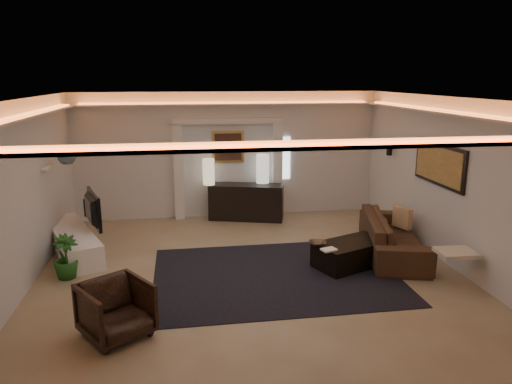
{
  "coord_description": "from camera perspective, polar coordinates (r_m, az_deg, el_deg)",
  "views": [
    {
      "loc": [
        -1.09,
        -7.51,
        3.23
      ],
      "look_at": [
        0.2,
        0.6,
        1.25
      ],
      "focal_mm": 33.68,
      "sensor_mm": 36.0,
      "label": 1
    }
  ],
  "objects": [
    {
      "name": "floor",
      "position": [
        8.25,
        -0.73,
        -9.5
      ],
      "size": [
        7.0,
        7.0,
        0.0
      ],
      "primitive_type": "plane",
      "color": "tan",
      "rests_on": "ground"
    },
    {
      "name": "ceiling",
      "position": [
        7.6,
        -0.79,
        11.06
      ],
      "size": [
        7.0,
        7.0,
        0.0
      ],
      "primitive_type": "plane",
      "rotation": [
        3.14,
        0.0,
        0.0
      ],
      "color": "white",
      "rests_on": "ground"
    },
    {
      "name": "wall_back",
      "position": [
        11.21,
        -3.35,
        4.39
      ],
      "size": [
        7.0,
        0.0,
        7.0
      ],
      "primitive_type": "plane",
      "rotation": [
        1.57,
        0.0,
        0.0
      ],
      "color": "silver",
      "rests_on": "ground"
    },
    {
      "name": "wall_front",
      "position": [
        4.53,
        5.76,
        -9.7
      ],
      "size": [
        7.0,
        0.0,
        7.0
      ],
      "primitive_type": "plane",
      "rotation": [
        -1.57,
        0.0,
        0.0
      ],
      "color": "silver",
      "rests_on": "ground"
    },
    {
      "name": "wall_left",
      "position": [
        8.09,
        -26.11,
        -0.57
      ],
      "size": [
        0.0,
        7.0,
        7.0
      ],
      "primitive_type": "plane",
      "rotation": [
        1.57,
        0.0,
        1.57
      ],
      "color": "silver",
      "rests_on": "ground"
    },
    {
      "name": "wall_right",
      "position": [
        8.99,
        21.92,
        1.13
      ],
      "size": [
        0.0,
        7.0,
        7.0
      ],
      "primitive_type": "plane",
      "rotation": [
        1.57,
        0.0,
        -1.57
      ],
      "color": "silver",
      "rests_on": "ground"
    },
    {
      "name": "cove_soffit",
      "position": [
        7.62,
        -0.78,
        8.95
      ],
      "size": [
        7.0,
        7.0,
        0.04
      ],
      "primitive_type": "cube",
      "color": "silver",
      "rests_on": "ceiling"
    },
    {
      "name": "daylight_slit",
      "position": [
        11.42,
        3.43,
        4.05
      ],
      "size": [
        0.25,
        0.03,
        1.0
      ],
      "primitive_type": "cube",
      "color": "white",
      "rests_on": "wall_back"
    },
    {
      "name": "area_rug",
      "position": [
        8.13,
        2.31,
        -9.82
      ],
      "size": [
        4.0,
        3.0,
        0.01
      ],
      "primitive_type": "cube",
      "color": "black",
      "rests_on": "ground"
    },
    {
      "name": "pilaster_left",
      "position": [
        11.12,
        -9.19,
        2.33
      ],
      "size": [
        0.22,
        0.2,
        2.2
      ],
      "primitive_type": "cube",
      "color": "silver",
      "rests_on": "ground"
    },
    {
      "name": "pilaster_right",
      "position": [
        11.34,
        2.52,
        2.72
      ],
      "size": [
        0.22,
        0.2,
        2.2
      ],
      "primitive_type": "cube",
      "color": "silver",
      "rests_on": "ground"
    },
    {
      "name": "alcove_header",
      "position": [
        11.01,
        -3.36,
        8.42
      ],
      "size": [
        2.52,
        0.2,
        0.12
      ],
      "primitive_type": "cube",
      "color": "silver",
      "rests_on": "wall_back"
    },
    {
      "name": "painting_frame",
      "position": [
        11.15,
        -3.35,
        5.38
      ],
      "size": [
        0.74,
        0.04,
        0.74
      ],
      "primitive_type": "cube",
      "color": "tan",
      "rests_on": "wall_back"
    },
    {
      "name": "painting_canvas",
      "position": [
        11.13,
        -3.34,
        5.36
      ],
      "size": [
        0.62,
        0.02,
        0.62
      ],
      "primitive_type": "cube",
      "color": "#4C2D1E",
      "rests_on": "wall_back"
    },
    {
      "name": "art_panel_frame",
      "position": [
        9.18,
        20.95,
        3.05
      ],
      "size": [
        0.04,
        1.64,
        0.74
      ],
      "primitive_type": "cube",
      "color": "black",
      "rests_on": "wall_right"
    },
    {
      "name": "art_panel_gold",
      "position": [
        9.17,
        20.81,
        3.05
      ],
      "size": [
        0.02,
        1.5,
        0.62
      ],
      "primitive_type": "cube",
      "color": "tan",
      "rests_on": "wall_right"
    },
    {
      "name": "wall_sconce",
      "position": [
        10.81,
        15.56,
        4.81
      ],
      "size": [
        0.12,
        0.12,
        0.22
      ],
      "primitive_type": "cylinder",
      "color": "black",
      "rests_on": "wall_right"
    },
    {
      "name": "wall_niche",
      "position": [
        9.35,
        -23.47,
        2.7
      ],
      "size": [
        0.1,
        0.55,
        0.04
      ],
      "primitive_type": "cube",
      "color": "silver",
      "rests_on": "wall_left"
    },
    {
      "name": "console",
      "position": [
        11.08,
        -1.15,
        -1.24
      ],
      "size": [
        1.77,
        0.97,
        0.84
      ],
      "primitive_type": "cube",
      "rotation": [
        0.0,
        0.0,
        -0.28
      ],
      "color": "black",
      "rests_on": "ground"
    },
    {
      "name": "lamp_left",
      "position": [
        10.99,
        -5.64,
        2.26
      ],
      "size": [
        0.35,
        0.35,
        0.59
      ],
      "primitive_type": "cylinder",
      "rotation": [
        0.0,
        0.0,
        0.38
      ],
      "color": "beige",
      "rests_on": "console"
    },
    {
      "name": "lamp_right",
      "position": [
        11.13,
        0.8,
        2.47
      ],
      "size": [
        0.36,
        0.36,
        0.66
      ],
      "primitive_type": "cylinder",
      "rotation": [
        0.0,
        0.0,
        -0.26
      ],
      "color": "beige",
      "rests_on": "console"
    },
    {
      "name": "media_ledge",
      "position": [
        9.66,
        -20.96,
        -5.51
      ],
      "size": [
        1.47,
        2.45,
        0.45
      ],
      "primitive_type": "cube",
      "rotation": [
        0.0,
        0.0,
        0.39
      ],
      "color": "white",
      "rests_on": "ground"
    },
    {
      "name": "tv",
      "position": [
        9.63,
        -19.34,
        -1.99
      ],
      "size": [
        1.13,
        0.51,
        0.66
      ],
      "primitive_type": "imported",
      "rotation": [
        0.0,
        0.0,
        1.9
      ],
      "color": "black",
      "rests_on": "media_ledge"
    },
    {
      "name": "figurine",
      "position": [
        10.38,
        -19.43,
        -1.69
      ],
      "size": [
        0.17,
        0.17,
        0.36
      ],
      "primitive_type": "cylinder",
      "rotation": [
        0.0,
        0.0,
        -0.32
      ],
      "color": "black",
      "rests_on": "media_ledge"
    },
    {
      "name": "ginger_jar",
      "position": [
        9.45,
        -21.58,
        4.14
      ],
      "size": [
        0.38,
        0.38,
        0.34
      ],
      "primitive_type": "imported",
      "rotation": [
        0.0,
        0.0,
        0.21
      ],
      "color": "#42535F",
      "rests_on": "wall_niche"
    },
    {
      "name": "plant",
      "position": [
        8.49,
        -21.68,
        -7.18
      ],
      "size": [
        0.57,
        0.57,
        0.73
      ],
      "primitive_type": "imported",
      "rotation": [
        0.0,
        0.0,
        0.61
      ],
      "color": "#1F581C",
      "rests_on": "ground"
    },
    {
      "name": "sofa",
      "position": [
        9.31,
        15.96,
        -4.97
      ],
      "size": [
        2.62,
        1.55,
        0.72
      ],
      "primitive_type": "imported",
      "rotation": [
        0.0,
        0.0,
        1.32
      ],
      "color": "brown",
      "rests_on": "ground"
    },
    {
      "name": "throw_blanket",
      "position": [
        8.19,
        22.68,
        -6.66
      ],
      "size": [
        0.59,
        0.49,
        0.06
      ],
      "primitive_type": "cube",
      "rotation": [
        0.0,
        0.0,
        -0.04
      ],
      "color": "beige",
      "rests_on": "sofa"
    },
    {
      "name": "throw_pillow",
      "position": [
        9.81,
        16.98,
        -2.91
      ],
      "size": [
        0.26,
        0.42,
        0.4
      ],
      "primitive_type": "cube",
      "rotation": [
        0.0,
        0.0,
        0.39
      ],
      "color": "tan",
      "rests_on": "sofa"
    },
    {
      "name": "coffee_table",
      "position": [
        8.6,
        11.21,
        -7.31
      ],
      "size": [
        1.43,
        1.12,
        0.47
      ],
      "primitive_type": "cube",
      "rotation": [
        0.0,
        0.0,
        0.39
      ],
      "color": "black",
      "rests_on": "ground"
    },
    {
      "name": "bowl",
      "position": [
        8.26,
        7.33,
        -6.28
      ],
      "size": [
        0.31,
        0.31,
        0.07
      ],
      "primitive_type": "imported",
      "rotation": [
        0.0,
        0.0,
        -0.06
      ],
      "color": "#473727",
      "rests_on": "coffee_table"
    },
    {
      "name": "magazine",
      "position": [
        8.06,
        8.64,
        -6.98
      ],
      "size": [
        0.29,
        0.24,
        0.03
      ],
      "primitive_type": "cube",
      "rotation": [
        0.0,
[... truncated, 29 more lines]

